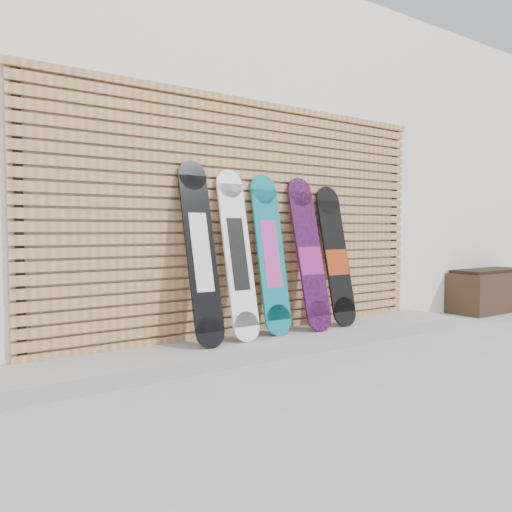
{
  "coord_description": "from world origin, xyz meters",
  "views": [
    {
      "loc": [
        -2.8,
        -2.94,
        1.08
      ],
      "look_at": [
        -0.27,
        0.75,
        0.85
      ],
      "focal_mm": 35.0,
      "sensor_mm": 36.0,
      "label": 1
    }
  ],
  "objects_px": {
    "snowboard_1": "(238,254)",
    "snowboard_4": "(336,256)",
    "planter_box": "(488,290)",
    "snowboard_0": "(201,252)",
    "snowboard_3": "(309,254)",
    "snowboard_2": "(271,254)"
  },
  "relations": [
    {
      "from": "snowboard_1",
      "to": "snowboard_4",
      "type": "xyz_separation_m",
      "value": [
        1.19,
        0.0,
        -0.06
      ]
    },
    {
      "from": "planter_box",
      "to": "snowboard_0",
      "type": "distance_m",
      "value": 4.38
    },
    {
      "from": "snowboard_0",
      "to": "snowboard_3",
      "type": "relative_size",
      "value": 1.05
    },
    {
      "from": "snowboard_3",
      "to": "snowboard_2",
      "type": "bearing_deg",
      "value": 174.86
    },
    {
      "from": "planter_box",
      "to": "snowboard_4",
      "type": "relative_size",
      "value": 0.88
    },
    {
      "from": "snowboard_0",
      "to": "snowboard_1",
      "type": "distance_m",
      "value": 0.37
    },
    {
      "from": "snowboard_3",
      "to": "snowboard_4",
      "type": "xyz_separation_m",
      "value": [
        0.37,
        0.02,
        -0.03
      ]
    },
    {
      "from": "planter_box",
      "to": "snowboard_3",
      "type": "height_order",
      "value": "snowboard_3"
    },
    {
      "from": "snowboard_1",
      "to": "snowboard_3",
      "type": "bearing_deg",
      "value": -1.32
    },
    {
      "from": "planter_box",
      "to": "snowboard_2",
      "type": "distance_m",
      "value": 3.63
    },
    {
      "from": "planter_box",
      "to": "snowboard_2",
      "type": "relative_size",
      "value": 0.84
    },
    {
      "from": "snowboard_0",
      "to": "snowboard_1",
      "type": "relative_size",
      "value": 1.03
    },
    {
      "from": "snowboard_0",
      "to": "snowboard_4",
      "type": "distance_m",
      "value": 1.56
    },
    {
      "from": "snowboard_4",
      "to": "planter_box",
      "type": "bearing_deg",
      "value": -0.14
    },
    {
      "from": "snowboard_4",
      "to": "snowboard_2",
      "type": "bearing_deg",
      "value": 178.76
    },
    {
      "from": "snowboard_2",
      "to": "snowboard_1",
      "type": "bearing_deg",
      "value": -176.85
    },
    {
      "from": "planter_box",
      "to": "snowboard_3",
      "type": "bearing_deg",
      "value": -179.73
    },
    {
      "from": "snowboard_4",
      "to": "snowboard_3",
      "type": "bearing_deg",
      "value": -176.67
    },
    {
      "from": "planter_box",
      "to": "snowboard_0",
      "type": "height_order",
      "value": "snowboard_0"
    },
    {
      "from": "planter_box",
      "to": "snowboard_4",
      "type": "distance_m",
      "value": 2.83
    },
    {
      "from": "planter_box",
      "to": "snowboard_4",
      "type": "xyz_separation_m",
      "value": [
        -2.77,
        0.01,
        0.54
      ]
    },
    {
      "from": "snowboard_1",
      "to": "snowboard_4",
      "type": "distance_m",
      "value": 1.19
    }
  ]
}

